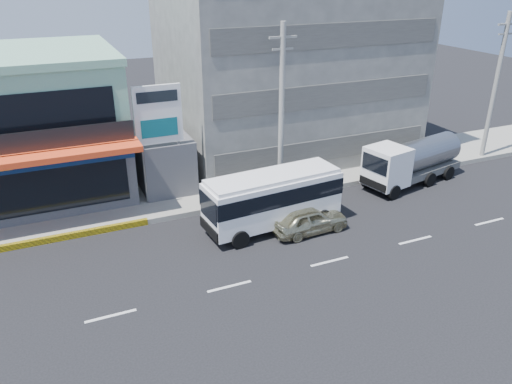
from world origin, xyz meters
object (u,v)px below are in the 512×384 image
(shop_building, at_px, (11,130))
(tanker_truck, at_px, (411,161))
(sedan, at_px, (309,220))
(billboard, at_px, (159,121))
(utility_pole_far, at_px, (495,87))
(satellite_dish, at_px, (162,135))
(minibus, at_px, (273,196))
(utility_pole_near, at_px, (281,113))
(concrete_building, at_px, (286,54))

(shop_building, height_order, tanker_truck, shop_building)
(shop_building, distance_m, sedan, 17.74)
(billboard, xyz_separation_m, utility_pole_far, (22.50, -1.80, 0.22))
(satellite_dish, distance_m, minibus, 8.12)
(minibus, distance_m, tanker_truck, 10.49)
(shop_building, xyz_separation_m, utility_pole_far, (30.00, -6.55, 1.15))
(satellite_dish, height_order, utility_pole_far, utility_pole_far)
(shop_building, bearing_deg, utility_pole_far, -12.31)
(billboard, distance_m, utility_pole_near, 6.75)
(shop_building, xyz_separation_m, sedan, (13.51, -11.02, -3.30))
(concrete_building, bearing_deg, utility_pole_near, -117.76)
(utility_pole_far, bearing_deg, concrete_building, 147.65)
(satellite_dish, xyz_separation_m, tanker_truck, (14.32, -5.05, -2.05))
(tanker_truck, bearing_deg, shop_building, 160.29)
(utility_pole_far, bearing_deg, minibus, -169.79)
(utility_pole_far, height_order, sedan, utility_pole_far)
(utility_pole_near, relative_size, sedan, 2.45)
(satellite_dish, distance_m, tanker_truck, 15.32)
(satellite_dish, xyz_separation_m, billboard, (-0.50, -1.80, 1.35))
(satellite_dish, height_order, billboard, billboard)
(billboard, bearing_deg, satellite_dish, 74.48)
(utility_pole_far, bearing_deg, utility_pole_near, 180.00)
(billboard, height_order, utility_pole_near, utility_pole_near)
(billboard, distance_m, minibus, 7.45)
(shop_building, distance_m, minibus, 15.64)
(concrete_building, xyz_separation_m, utility_pole_near, (-4.00, -7.60, -1.85))
(satellite_dish, bearing_deg, utility_pole_near, -30.96)
(sedan, bearing_deg, satellite_dish, 31.90)
(concrete_building, distance_m, satellite_dish, 11.30)
(shop_building, xyz_separation_m, utility_pole_near, (14.00, -6.55, 1.15))
(shop_building, distance_m, utility_pole_far, 30.73)
(minibus, bearing_deg, tanker_truck, 9.85)
(tanker_truck, bearing_deg, utility_pole_far, 10.71)
(satellite_dish, height_order, utility_pole_near, utility_pole_near)
(satellite_dish, relative_size, utility_pole_far, 0.15)
(shop_building, height_order, minibus, shop_building)
(billboard, xyz_separation_m, utility_pole_near, (6.50, -1.80, 0.22))
(concrete_building, relative_size, satellite_dish, 10.67)
(billboard, bearing_deg, minibus, -48.30)
(utility_pole_near, height_order, tanker_truck, utility_pole_near)
(shop_building, xyz_separation_m, minibus, (11.99, -9.79, -2.20))
(satellite_dish, distance_m, sedan, 10.19)
(shop_building, xyz_separation_m, billboard, (7.50, -4.75, 0.93))
(satellite_dish, xyz_separation_m, sedan, (5.51, -8.07, -2.88))
(shop_building, distance_m, satellite_dish, 8.54)
(utility_pole_near, bearing_deg, utility_pole_far, 0.00)
(utility_pole_near, bearing_deg, billboard, 164.52)
(concrete_building, distance_m, sedan, 14.34)
(billboard, relative_size, tanker_truck, 0.92)
(utility_pole_far, relative_size, tanker_truck, 1.34)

